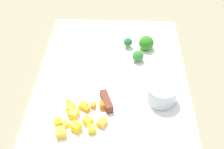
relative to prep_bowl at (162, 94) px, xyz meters
The scene contains 22 objects.
ground_plane 0.15m from the prep_bowl, 58.02° to the left, with size 4.00×4.00×0.00m, color gray.
cutting_board 0.15m from the prep_bowl, 58.02° to the left, with size 0.55×0.39×0.01m, color white.
prep_bowl is the anchor object (origin of this frame).
chef_knife 0.17m from the prep_bowl, 71.28° to the left, with size 0.32×0.13×0.02m.
carrot_dice_0 0.22m from the prep_bowl, 96.20° to the left, with size 0.01×0.01×0.01m, color orange.
carrot_dice_1 0.18m from the prep_bowl, 102.73° to the left, with size 0.01×0.01×0.01m, color orange.
carrot_dice_2 0.16m from the prep_bowl, 100.06° to the left, with size 0.01×0.01×0.01m, color orange.
carrot_dice_3 0.19m from the prep_bowl, 98.23° to the left, with size 0.01×0.01×0.01m, color orange.
carrot_dice_4 0.14m from the prep_bowl, 101.62° to the left, with size 0.02×0.02×0.02m, color orange.
pepper_dice_0 0.19m from the prep_bowl, 114.45° to the left, with size 0.02×0.02×0.02m, color yellow.
pepper_dice_1 0.22m from the prep_bowl, 116.18° to the left, with size 0.02×0.02×0.02m, color yellow.
pepper_dice_2 0.22m from the prep_bowl, 100.68° to the left, with size 0.02×0.02×0.02m, color yellow.
pepper_dice_3 0.19m from the prep_bowl, 99.33° to the left, with size 0.02×0.02×0.01m, color yellow.
pepper_dice_4 0.23m from the prep_bowl, 110.94° to the left, with size 0.01×0.01×0.01m, color yellow.
pepper_dice_5 0.19m from the prep_bowl, 121.50° to the left, with size 0.02×0.02×0.02m, color yellow.
pepper_dice_6 0.25m from the prep_bowl, 116.01° to the left, with size 0.02×0.02×0.02m, color yellow.
pepper_dice_7 0.25m from the prep_bowl, 109.48° to the left, with size 0.02×0.02×0.02m, color yellow.
pepper_dice_8 0.16m from the prep_bowl, 119.83° to the left, with size 0.02×0.02×0.01m, color yellow.
pepper_dice_9 0.21m from the prep_bowl, 105.75° to the left, with size 0.02×0.02×0.02m, color yellow.
broccoli_floret_0 0.20m from the prep_bowl, ahead, with size 0.04×0.04×0.04m.
broccoli_floret_1 0.22m from the prep_bowl, 21.01° to the left, with size 0.03×0.03×0.03m.
broccoli_floret_2 0.15m from the prep_bowl, 19.35° to the left, with size 0.03×0.03×0.03m.
Camera 1 is at (-0.54, -0.02, 0.53)m, focal length 45.46 mm.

